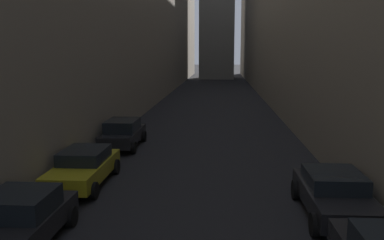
{
  "coord_description": "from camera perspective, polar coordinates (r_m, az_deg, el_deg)",
  "views": [
    {
      "loc": [
        0.84,
        2.68,
        5.08
      ],
      "look_at": [
        0.0,
        14.88,
        3.09
      ],
      "focal_mm": 39.0,
      "sensor_mm": 36.0,
      "label": 1
    }
  ],
  "objects": [
    {
      "name": "parked_car_left_second",
      "position": [
        12.13,
        -22.53,
        -12.49
      ],
      "size": [
        2.01,
        4.03,
        1.45
      ],
      "rotation": [
        0.0,
        0.0,
        1.57
      ],
      "color": "black",
      "rests_on": "ground"
    },
    {
      "name": "parked_car_right_third",
      "position": [
        13.9,
        18.83,
        -9.46
      ],
      "size": [
        2.02,
        4.45,
        1.42
      ],
      "rotation": [
        0.0,
        0.0,
        1.57
      ],
      "color": "black",
      "rests_on": "ground"
    },
    {
      "name": "parked_car_left_far",
      "position": [
        22.8,
        -9.43,
        -1.75
      ],
      "size": [
        1.94,
        4.34,
        1.51
      ],
      "rotation": [
        0.0,
        0.0,
        1.57
      ],
      "color": "black",
      "rests_on": "ground"
    },
    {
      "name": "ground_plane",
      "position": [
        45.62,
        2.85,
        2.83
      ],
      "size": [
        264.0,
        264.0,
        0.0
      ],
      "primitive_type": "plane",
      "color": "black"
    },
    {
      "name": "parked_car_left_third",
      "position": [
        16.71,
        -14.57,
        -6.18
      ],
      "size": [
        1.95,
        4.58,
        1.39
      ],
      "rotation": [
        0.0,
        0.0,
        1.57
      ],
      "color": "#A59919",
      "rests_on": "ground"
    }
  ]
}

